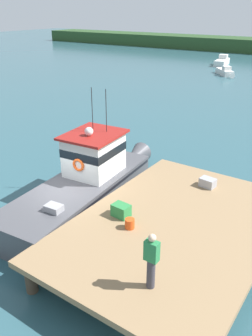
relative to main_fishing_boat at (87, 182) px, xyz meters
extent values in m
plane|color=#2D5660|center=(-0.15, -0.89, -1.01)|extent=(200.00, 200.00, 0.00)
cylinder|color=#4C3D2D|center=(2.05, -4.99, -0.51)|extent=(0.36, 0.36, 1.00)
cylinder|color=#4C3D2D|center=(2.05, 3.21, -0.51)|extent=(0.36, 0.36, 1.00)
cube|color=#937551|center=(4.65, -0.89, 0.09)|extent=(6.00, 9.00, 0.20)
cube|color=#4C4C51|center=(0.05, -0.56, -0.46)|extent=(3.23, 8.20, 1.10)
cone|color=#4C4C51|center=(-0.40, 4.32, -0.46)|extent=(1.26, 1.89, 1.10)
cube|color=black|center=(0.05, -0.56, -0.01)|extent=(3.23, 8.04, 0.12)
cube|color=#4C4C51|center=(0.05, -0.56, 0.15)|extent=(3.27, 8.20, 0.12)
cube|color=silver|center=(-0.06, 0.63, 0.99)|extent=(2.10, 2.37, 1.80)
cube|color=black|center=(-0.06, 0.63, 1.31)|extent=(2.12, 2.39, 0.36)
cube|color=maroon|center=(-0.06, 0.63, 1.94)|extent=(2.36, 2.69, 0.10)
sphere|color=white|center=(-0.03, 0.33, 2.17)|extent=(0.36, 0.36, 0.36)
cylinder|color=black|center=(-0.45, 1.10, 2.89)|extent=(0.03, 0.03, 1.80)
cylinder|color=black|center=(0.24, 1.16, 2.89)|extent=(0.03, 0.03, 1.80)
cube|color=#939399|center=(0.80, -2.70, 0.27)|extent=(0.64, 0.49, 0.36)
torus|color=orange|center=(-0.09, -3.39, 0.15)|extent=(0.61, 0.61, 0.12)
torus|color=#EA5119|center=(0.05, -0.50, 0.99)|extent=(0.55, 0.15, 0.54)
cube|color=#9E9EA3|center=(4.53, 2.20, 0.37)|extent=(0.64, 0.50, 0.36)
cube|color=#2D8442|center=(2.93, -1.59, 0.41)|extent=(0.63, 0.48, 0.44)
cylinder|color=#E04C19|center=(3.59, -2.02, 0.36)|extent=(0.32, 0.32, 0.34)
cylinder|color=#383842|center=(5.52, -3.92, 0.62)|extent=(0.22, 0.22, 0.86)
cube|color=#287F47|center=(5.52, -3.92, 1.33)|extent=(0.36, 0.22, 0.56)
sphere|color=beige|center=(5.52, -3.92, 1.72)|extent=(0.20, 0.20, 0.20)
cube|color=white|center=(-9.67, 41.68, -0.60)|extent=(2.14, 4.68, 0.82)
cone|color=white|center=(-10.12, 44.46, -0.60)|extent=(0.99, 1.24, 0.82)
cube|color=silver|center=(-9.79, 42.46, 0.12)|extent=(1.31, 1.30, 0.62)
cube|color=white|center=(-6.51, 34.28, -0.68)|extent=(3.17, 3.45, 0.65)
cone|color=white|center=(-5.08, 32.57, -0.68)|extent=(1.07, 1.10, 0.65)
cube|color=silver|center=(-6.11, 33.80, -0.12)|extent=(1.27, 1.27, 0.49)
camera|label=1|loc=(8.98, -10.05, 6.81)|focal=37.58mm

